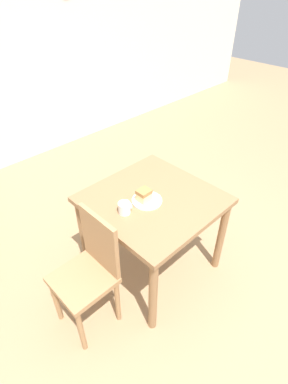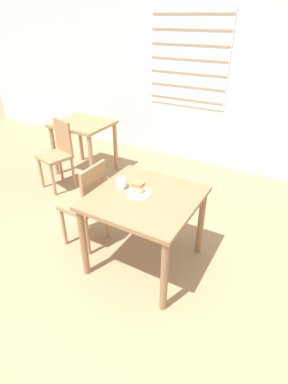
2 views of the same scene
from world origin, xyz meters
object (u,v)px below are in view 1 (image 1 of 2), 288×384
Objects in this scene: coffee_mug at (125,208)px; plate at (147,201)px; chair_near_window at (90,270)px; cake_slice at (144,195)px; dining_table_near at (153,209)px.

plate is at bearing -5.48° from coffee_mug.
cake_slice is at bearing 95.03° from chair_near_window.
chair_near_window is at bearing -174.97° from cake_slice.
chair_near_window is (-0.63, -0.03, -0.13)m from dining_table_near.
coffee_mug is (-0.18, 0.01, -0.01)m from cake_slice.
dining_table_near is 9.76× the size of coffee_mug.
dining_table_near is at bearing 92.93° from chair_near_window.
plate is at bearing -42.57° from cake_slice.
cake_slice is 1.02× the size of coffee_mug.
cake_slice is (-0.07, 0.02, 0.17)m from dining_table_near.
cake_slice is at bearing -1.95° from coffee_mug.
cake_slice reaches higher than coffee_mug.
chair_near_window is at bearing -176.34° from plate.
plate is 0.20m from coffee_mug.
plate is 0.05m from cake_slice.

